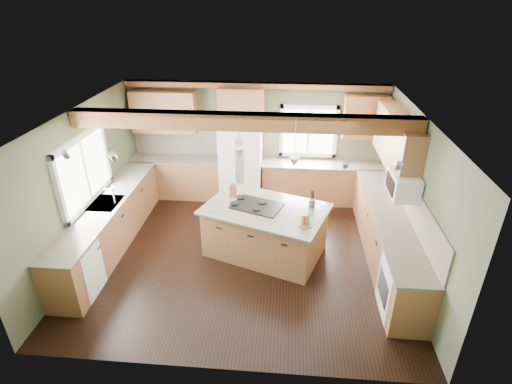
{
  "coord_description": "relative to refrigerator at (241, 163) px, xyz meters",
  "views": [
    {
      "loc": [
        0.72,
        -5.95,
        4.35
      ],
      "look_at": [
        0.19,
        0.3,
        1.13
      ],
      "focal_mm": 28.0,
      "sensor_mm": 36.0,
      "label": 1
    }
  ],
  "objects": [
    {
      "name": "counter_left",
      "position": [
        -2.2,
        -2.07,
        0.0
      ],
      "size": [
        0.64,
        3.74,
        0.04
      ],
      "primitive_type": "cube",
      "color": "#433D31",
      "rests_on": "base_cab_left"
    },
    {
      "name": "wall_right",
      "position": [
        3.1,
        -2.12,
        0.4
      ],
      "size": [
        0.0,
        5.0,
        5.0
      ],
      "primitive_type": "plane",
      "rotation": [
        1.57,
        0.0,
        -1.57
      ],
      "color": "#484E38",
      "rests_on": "ground"
    },
    {
      "name": "wall_back",
      "position": [
        0.3,
        0.38,
        0.4
      ],
      "size": [
        5.6,
        0.0,
        5.6
      ],
      "primitive_type": "plane",
      "rotation": [
        1.57,
        0.0,
        0.0
      ],
      "color": "#484E38",
      "rests_on": "ground"
    },
    {
      "name": "knife_block",
      "position": [
        0.05,
        -1.62,
        0.12
      ],
      "size": [
        0.13,
        0.11,
        0.21
      ],
      "primitive_type": "cube",
      "rotation": [
        0.0,
        0.0,
        -0.14
      ],
      "color": "brown",
      "rests_on": "island_top"
    },
    {
      "name": "floor",
      "position": [
        0.3,
        -2.12,
        -0.9
      ],
      "size": [
        5.6,
        5.6,
        0.0
      ],
      "primitive_type": "plane",
      "color": "black",
      "rests_on": "ground"
    },
    {
      "name": "faucet",
      "position": [
        -2.02,
        -2.07,
        0.15
      ],
      "size": [
        0.02,
        0.02,
        0.28
      ],
      "primitive_type": "cylinder",
      "color": "#B2B2B7",
      "rests_on": "sink"
    },
    {
      "name": "ceiling_beam",
      "position": [
        0.3,
        -2.02,
        1.57
      ],
      "size": [
        5.55,
        0.26,
        0.26
      ],
      "primitive_type": "cube",
      "color": "brown",
      "rests_on": "ceiling"
    },
    {
      "name": "base_cab_left",
      "position": [
        -2.2,
        -2.07,
        -0.46
      ],
      "size": [
        0.6,
        3.7,
        0.88
      ],
      "primitive_type": "cube",
      "color": "brown",
      "rests_on": "floor"
    },
    {
      "name": "cooktop",
      "position": [
        0.51,
        -1.96,
        0.03
      ],
      "size": [
        0.99,
        0.82,
        0.02
      ],
      "primitive_type": "cube",
      "rotation": [
        0.0,
        0.0,
        -0.35
      ],
      "color": "black",
      "rests_on": "island_top"
    },
    {
      "name": "pendant_right",
      "position": [
        1.13,
        -2.19,
        0.98
      ],
      "size": [
        0.18,
        0.18,
        0.16
      ],
      "primitive_type": "cone",
      "rotation": [
        3.14,
        0.0,
        0.0
      ],
      "color": "#B2B2B7",
      "rests_on": "ceiling"
    },
    {
      "name": "wall_left",
      "position": [
        -2.5,
        -2.12,
        0.4
      ],
      "size": [
        0.0,
        5.0,
        5.0
      ],
      "primitive_type": "plane",
      "rotation": [
        1.57,
        0.0,
        1.57
      ],
      "color": "#484E38",
      "rests_on": "ground"
    },
    {
      "name": "upper_cab_back_corner",
      "position": [
        2.6,
        0.21,
        1.05
      ],
      "size": [
        0.9,
        0.35,
        0.9
      ],
      "primitive_type": "cube",
      "color": "brown",
      "rests_on": "wall_back"
    },
    {
      "name": "ceiling",
      "position": [
        0.3,
        -2.12,
        1.7
      ],
      "size": [
        5.6,
        5.6,
        0.0
      ],
      "primitive_type": "plane",
      "rotation": [
        3.14,
        0.0,
        0.0
      ],
      "color": "silver",
      "rests_on": "wall_back"
    },
    {
      "name": "upper_cab_right",
      "position": [
        2.92,
        -1.22,
        1.05
      ],
      "size": [
        0.35,
        2.2,
        0.9
      ],
      "primitive_type": "cube",
      "color": "brown",
      "rests_on": "wall_right"
    },
    {
      "name": "upper_cab_over_fridge",
      "position": [
        -0.0,
        0.21,
        1.25
      ],
      "size": [
        0.96,
        0.35,
        0.7
      ],
      "primitive_type": "cube",
      "color": "brown",
      "rests_on": "wall_back"
    },
    {
      "name": "counter_back_right",
      "position": [
        1.79,
        0.08,
        0.0
      ],
      "size": [
        2.66,
        0.64,
        0.04
      ],
      "primitive_type": "cube",
      "color": "#433D31",
      "rests_on": "base_cab_back_right"
    },
    {
      "name": "backsplash_back",
      "position": [
        0.3,
        0.36,
        0.31
      ],
      "size": [
        5.58,
        0.03,
        0.58
      ],
      "primitive_type": "cube",
      "color": "brown",
      "rests_on": "wall_back"
    },
    {
      "name": "island_top",
      "position": [
        0.67,
        -2.02,
        0.0
      ],
      "size": [
        2.42,
        1.96,
        0.04
      ],
      "primitive_type": "cube",
      "rotation": [
        0.0,
        0.0,
        -0.35
      ],
      "color": "#433D31",
      "rests_on": "island"
    },
    {
      "name": "backsplash_right",
      "position": [
        3.08,
        -2.07,
        0.31
      ],
      "size": [
        0.03,
        3.7,
        0.58
      ],
      "primitive_type": "cube",
      "color": "brown",
      "rests_on": "wall_right"
    },
    {
      "name": "upper_cab_back_left",
      "position": [
        -1.69,
        0.21,
        1.05
      ],
      "size": [
        1.4,
        0.35,
        0.9
      ],
      "primitive_type": "cube",
      "color": "brown",
      "rests_on": "wall_back"
    },
    {
      "name": "pendant_left",
      "position": [
        0.21,
        -1.85,
        0.98
      ],
      "size": [
        0.18,
        0.18,
        0.16
      ],
      "primitive_type": "cone",
      "rotation": [
        3.14,
        0.0,
        0.0
      ],
      "color": "#B2B2B7",
      "rests_on": "ceiling"
    },
    {
      "name": "base_cab_back_left",
      "position": [
        -1.49,
        0.08,
        -0.46
      ],
      "size": [
        2.02,
        0.6,
        0.88
      ],
      "primitive_type": "cube",
      "color": "brown",
      "rests_on": "floor"
    },
    {
      "name": "window_back",
      "position": [
        1.45,
        0.36,
        0.65
      ],
      "size": [
        1.1,
        0.04,
        1.0
      ],
      "primitive_type": "cube",
      "color": "white",
      "rests_on": "wall_back"
    },
    {
      "name": "counter_back_left",
      "position": [
        -1.49,
        0.08,
        0.0
      ],
      "size": [
        2.06,
        0.64,
        0.04
      ],
      "primitive_type": "cube",
      "color": "#433D31",
      "rests_on": "base_cab_back_left"
    },
    {
      "name": "microwave",
      "position": [
        2.88,
        -2.17,
        0.65
      ],
      "size": [
        0.4,
        0.7,
        0.38
      ],
      "primitive_type": "cube",
      "color": "white",
      "rests_on": "wall_right"
    },
    {
      "name": "window_left",
      "position": [
        -2.48,
        -2.07,
        0.65
      ],
      "size": [
        0.04,
        1.6,
        1.05
      ],
      "primitive_type": "cube",
      "color": "white",
      "rests_on": "wall_left"
    },
    {
      "name": "sink",
      "position": [
        -2.2,
        -2.07,
        0.01
      ],
      "size": [
        0.5,
        0.65,
        0.03
      ],
      "primitive_type": "cube",
      "color": "#262628",
      "rests_on": "counter_left"
    },
    {
      "name": "soffit_trim",
      "position": [
        0.3,
        0.28,
        1.64
      ],
      "size": [
        5.55,
        0.2,
        0.1
      ],
      "primitive_type": "cube",
      "color": "brown",
      "rests_on": "ceiling"
    },
    {
      "name": "refrigerator",
      "position": [
        0.0,
        0.0,
        0.0
      ],
      "size": [
        0.9,
        0.74,
        1.8
      ],
      "primitive_type": "cube",
      "color": "silver",
      "rests_on": "floor"
    },
    {
      "name": "island",
      "position": [
        0.67,
        -2.02,
        -0.46
      ],
      "size": [
        2.25,
        1.8,
        0.88
      ],
      "primitive_type": "cube",
      "rotation": [
        0.0,
        0.0,
        -0.35
      ],
      "color": "brown",
      "rests_on": "floor"
    },
    {
      "name": "oven",
      "position": [
        2.79,
        -3.37,
        -0.47
      ],
      "size": [
        0.6,
        0.72,
        0.84
      ],
      "primitive_type": "cube",
      "color": "white",
      "rests_on": "floor"
    },
    {
      "name": "base_cab_back_right",
      "position": [
        1.79,
        0.08,
        -0.46
      ],
      "size": [
        2.62,
        0.6,
        0.88
      ],
      "primitive_type": "cube",
      "color": "brown",
      "rests_on": "floor"
    },
    {
      "name": "dishwasher",
      "position": [
        -2.19,
        -3.37,
        -0.47
      ],
      "size": [
        0.6,
        0.6,
        0.84
      ],
      "primitive_type": "cube",
      "color": "white",
      "rests_on": "floor"
    },
    {
      "name": "base_cab_right",
      "position": [
        2.8,
        -2.07,
        -0.46
      ],
      "size": [
        0.6,
        3.7,
        0.88
      ],
      "primitive_type": "cube",
      "color": "brown",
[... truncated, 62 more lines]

